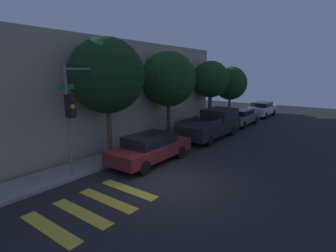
% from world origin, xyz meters
% --- Properties ---
extents(ground_plane, '(60.00, 60.00, 0.00)m').
position_xyz_m(ground_plane, '(0.00, 0.00, 0.00)').
color(ground_plane, black).
extents(sidewalk, '(26.00, 1.77, 0.14)m').
position_xyz_m(sidewalk, '(0.00, 4.08, 0.07)').
color(sidewalk, gray).
rests_on(sidewalk, ground).
extents(building_row, '(26.00, 6.00, 6.22)m').
position_xyz_m(building_row, '(0.00, 8.37, 3.11)').
color(building_row, gray).
rests_on(building_row, ground).
extents(crosswalk, '(3.59, 2.60, 0.00)m').
position_xyz_m(crosswalk, '(-2.95, 0.80, 0.00)').
color(crosswalk, gold).
rests_on(crosswalk, ground).
extents(traffic_light_pole, '(2.06, 0.56, 4.62)m').
position_xyz_m(traffic_light_pole, '(-1.62, 3.37, 3.19)').
color(traffic_light_pole, slate).
rests_on(traffic_light_pole, ground).
extents(sedan_near_corner, '(4.56, 1.83, 1.42)m').
position_xyz_m(sedan_near_corner, '(1.45, 2.10, 0.75)').
color(sedan_near_corner, maroon).
rests_on(sedan_near_corner, ground).
extents(pickup_truck, '(5.48, 2.05, 1.84)m').
position_xyz_m(pickup_truck, '(7.89, 2.10, 0.92)').
color(pickup_truck, black).
rests_on(pickup_truck, ground).
extents(sedan_middle, '(4.54, 1.80, 1.35)m').
position_xyz_m(sedan_middle, '(13.15, 2.10, 0.73)').
color(sedan_middle, '#4C5156').
rests_on(sedan_middle, ground).
extents(sedan_far_end, '(4.61, 1.76, 1.44)m').
position_xyz_m(sedan_far_end, '(18.90, 2.10, 0.77)').
color(sedan_far_end, silver).
rests_on(sedan_far_end, ground).
extents(tree_near_corner, '(3.70, 3.70, 6.04)m').
position_xyz_m(tree_near_corner, '(0.79, 4.27, 4.18)').
color(tree_near_corner, brown).
rests_on(tree_near_corner, ground).
extents(tree_midblock, '(3.52, 3.52, 5.70)m').
position_xyz_m(tree_midblock, '(5.87, 4.27, 3.93)').
color(tree_midblock, '#4C3823').
rests_on(tree_midblock, ground).
extents(tree_far_end, '(2.98, 2.98, 5.32)m').
position_xyz_m(tree_far_end, '(11.71, 4.27, 3.80)').
color(tree_far_end, brown).
rests_on(tree_far_end, ground).
extents(tree_behind_truck, '(3.13, 3.13, 4.95)m').
position_xyz_m(tree_behind_truck, '(15.73, 4.27, 3.37)').
color(tree_behind_truck, '#4C3823').
rests_on(tree_behind_truck, ground).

